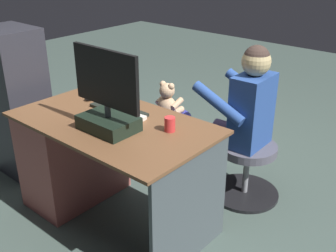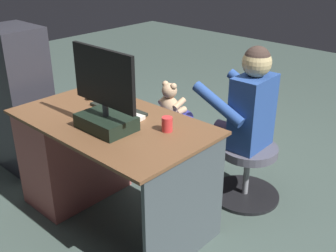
# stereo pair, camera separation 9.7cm
# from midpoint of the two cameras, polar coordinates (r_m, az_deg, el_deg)

# --- Properties ---
(ground_plane) EXTENTS (10.00, 10.00, 0.00)m
(ground_plane) POSITION_cam_midpoint_polar(r_m,az_deg,el_deg) (3.19, -0.34, -8.97)
(ground_plane) COLOR #42524B
(desk) EXTENTS (1.30, 0.75, 0.73)m
(desk) POSITION_cam_midpoint_polar(r_m,az_deg,el_deg) (2.98, -10.92, -3.49)
(desk) COLOR brown
(desk) RESTS_ON ground_plane
(monitor) EXTENTS (0.50, 0.24, 0.49)m
(monitor) POSITION_cam_midpoint_polar(r_m,az_deg,el_deg) (2.41, -7.59, 3.00)
(monitor) COLOR black
(monitor) RESTS_ON desk
(keyboard) EXTENTS (0.42, 0.14, 0.02)m
(keyboard) POSITION_cam_midpoint_polar(r_m,az_deg,el_deg) (2.72, -5.94, 2.33)
(keyboard) COLOR black
(keyboard) RESTS_ON desk
(computer_mouse) EXTENTS (0.06, 0.10, 0.04)m
(computer_mouse) POSITION_cam_midpoint_polar(r_m,az_deg,el_deg) (2.94, -9.63, 4.08)
(computer_mouse) COLOR #21242A
(computer_mouse) RESTS_ON desk
(cup) EXTENTS (0.07, 0.07, 0.09)m
(cup) POSITION_cam_midpoint_polar(r_m,az_deg,el_deg) (2.40, 1.03, 0.25)
(cup) COLOR red
(cup) RESTS_ON desk
(tv_remote) EXTENTS (0.06, 0.15, 0.02)m
(tv_remote) POSITION_cam_midpoint_polar(r_m,az_deg,el_deg) (2.60, -10.05, 1.02)
(tv_remote) COLOR black
(tv_remote) RESTS_ON desk
(notebook_binder) EXTENTS (0.25, 0.32, 0.02)m
(notebook_binder) POSITION_cam_midpoint_polar(r_m,az_deg,el_deg) (2.54, -6.12, 0.70)
(notebook_binder) COLOR beige
(notebook_binder) RESTS_ON desk
(office_chair_teddy) EXTENTS (0.47, 0.47, 0.42)m
(office_chair_teddy) POSITION_cam_midpoint_polar(r_m,az_deg,el_deg) (3.49, 0.98, -1.13)
(office_chair_teddy) COLOR black
(office_chair_teddy) RESTS_ON ground_plane
(teddy_bear) EXTENTS (0.21, 0.21, 0.30)m
(teddy_bear) POSITION_cam_midpoint_polar(r_m,az_deg,el_deg) (3.37, 1.14, 3.50)
(teddy_bear) COLOR tan
(teddy_bear) RESTS_ON office_chair_teddy
(visitor_chair) EXTENTS (0.51, 0.51, 0.42)m
(visitor_chair) POSITION_cam_midpoint_polar(r_m,az_deg,el_deg) (3.07, 11.83, -5.72)
(visitor_chair) COLOR black
(visitor_chair) RESTS_ON ground_plane
(person) EXTENTS (0.50, 0.48, 1.14)m
(person) POSITION_cam_midpoint_polar(r_m,az_deg,el_deg) (2.92, 11.34, 2.04)
(person) COLOR #28488F
(person) RESTS_ON ground_plane
(equipment_rack) EXTENTS (0.44, 0.36, 1.18)m
(equipment_rack) POSITION_cam_midpoint_polar(r_m,az_deg,el_deg) (3.45, -19.02, 3.28)
(equipment_rack) COLOR #2A2A32
(equipment_rack) RESTS_ON ground_plane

